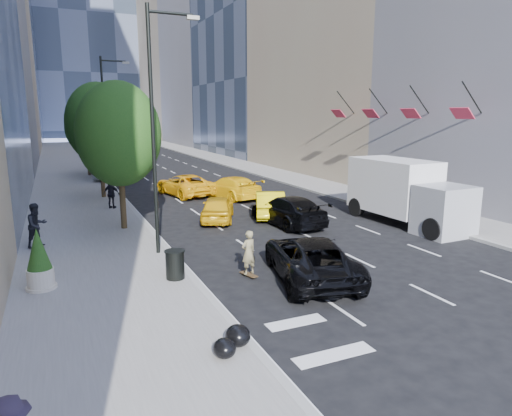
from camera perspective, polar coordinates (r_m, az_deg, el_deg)
name	(u,v)px	position (r m, az deg, el deg)	size (l,w,h in m)	color
ground	(339,263)	(18.98, 10.32, -6.83)	(160.00, 160.00, 0.00)	black
sidewalk_left	(71,179)	(45.21, -22.16, 3.33)	(6.00, 120.00, 0.15)	slate
sidewalk_right	(259,169)	(49.53, 0.40, 4.85)	(4.00, 120.00, 0.15)	slate
tower_right_far	(189,33)	(118.87, -8.43, 20.78)	(20.00, 24.00, 50.00)	gray
lamp_near	(157,118)	(19.22, -12.32, 10.96)	(2.13, 0.22, 10.00)	black
lamp_far	(107,116)	(37.02, -18.16, 10.88)	(2.13, 0.22, 10.00)	black
tree_near	(119,134)	(24.03, -16.79, 8.82)	(4.20, 4.20, 7.46)	#2F2412
tree_mid	(99,123)	(33.95, -19.05, 9.96)	(4.50, 4.50, 7.99)	#2F2412
tree_far	(86,128)	(46.93, -20.46, 9.32)	(3.90, 3.90, 6.92)	#2F2412
traffic_signal	(89,130)	(54.97, -20.16, 9.18)	(2.48, 0.53, 5.20)	black
facade_flags	(391,111)	(32.45, 16.53, 11.60)	(1.85, 13.30, 2.05)	black
skateboarder	(249,255)	(16.95, -0.94, -5.95)	(0.61, 0.40, 1.67)	#6F6745
black_sedan_lincoln	(310,258)	(16.93, 6.82, -6.21)	(2.61, 5.67, 1.58)	black
black_sedan_mercedes	(288,210)	(24.96, 3.98, -0.30)	(2.23, 5.50, 1.60)	black
taxi_a	(218,208)	(25.92, -4.83, -0.01)	(1.73, 4.29, 1.46)	#D69D0B
taxi_b	(270,204)	(26.93, 1.75, 0.56)	(1.63, 4.68, 1.54)	#D3BE0B
taxi_c	(185,185)	(34.35, -8.90, 2.87)	(2.61, 5.66, 1.57)	#F9B00D
taxi_d	(231,187)	(32.82, -3.18, 2.59)	(2.21, 5.45, 1.58)	yellow
city_bus	(125,158)	(47.03, -16.09, 6.00)	(2.82, 12.05, 3.36)	silver
box_truck	(406,192)	(26.24, 18.20, 1.89)	(2.86, 7.35, 3.48)	silver
pedestrian_a	(37,225)	(22.41, -25.73, -1.94)	(0.96, 0.75, 1.98)	black
pedestrian_b	(112,194)	(29.87, -17.61, 1.68)	(1.07, 0.45, 1.83)	black
trash_can	(175,265)	(16.72, -10.08, -7.04)	(0.67, 0.67, 1.00)	black
planter_shrub	(39,260)	(17.02, -25.49, -5.91)	(0.88, 0.88, 2.11)	beige
garbage_bags	(233,341)	(11.88, -2.94, -16.22)	(1.11, 1.07, 0.55)	black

